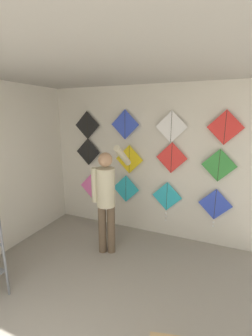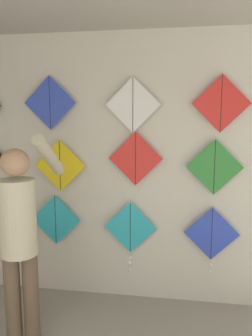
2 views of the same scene
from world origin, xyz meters
TOP-DOWN VIEW (x-y plane):
  - back_panel at (0.00, 3.70)m, footprint 4.80×0.06m
  - ceiling_slab at (0.00, 1.84)m, footprint 4.80×4.47m
  - shopkeeper at (-0.40, 2.75)m, footprint 0.44×0.69m
  - kite_0 at (-1.21, 3.61)m, footprint 0.55×0.01m
  - kite_1 at (-0.42, 3.61)m, footprint 0.55×0.01m
  - kite_2 at (0.40, 3.61)m, footprint 0.55×0.04m
  - kite_3 at (1.23, 3.61)m, footprint 0.55×0.04m
  - kite_4 at (-1.27, 3.61)m, footprint 0.55×0.01m
  - kite_5 at (-0.35, 3.61)m, footprint 0.55×0.01m
  - kite_6 at (0.45, 3.61)m, footprint 0.55×0.01m
  - kite_7 at (1.23, 3.61)m, footprint 0.55×0.01m
  - kite_8 at (-1.27, 3.61)m, footprint 0.55×0.01m
  - kite_9 at (-0.44, 3.61)m, footprint 0.55×0.01m
  - kite_10 at (0.42, 3.61)m, footprint 0.55×0.01m
  - kite_11 at (1.27, 3.61)m, footprint 0.55×0.01m

SIDE VIEW (x-z plane):
  - kite_3 at x=1.23m, z-range 0.41..1.10m
  - kite_2 at x=0.40m, z-range 0.39..1.15m
  - kite_0 at x=-1.21m, z-range 0.52..1.08m
  - kite_1 at x=-0.42m, z-range 0.57..1.12m
  - shopkeeper at x=-0.40m, z-range 0.12..1.94m
  - back_panel at x=0.00m, z-range 0.00..2.80m
  - kite_5 at x=-0.35m, z-range 1.17..1.72m
  - kite_7 at x=1.23m, z-range 1.19..1.74m
  - kite_4 at x=-1.27m, z-range 1.26..1.81m
  - kite_6 at x=0.45m, z-range 1.26..1.81m
  - kite_8 at x=-1.27m, z-range 1.79..2.35m
  - kite_10 at x=0.42m, z-range 1.80..2.35m
  - kite_11 at x=1.27m, z-range 1.80..2.36m
  - kite_9 at x=-0.44m, z-range 1.82..2.38m
  - ceiling_slab at x=0.00m, z-range 2.80..2.84m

